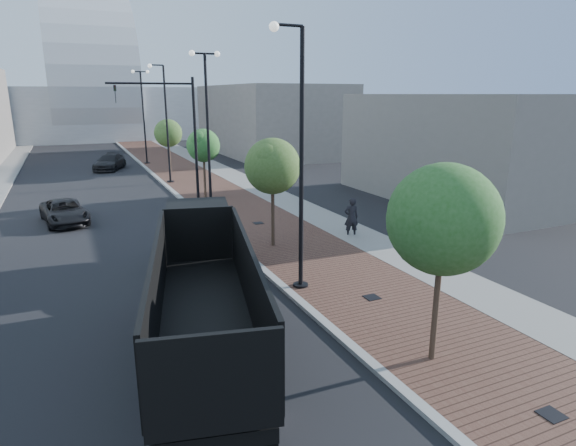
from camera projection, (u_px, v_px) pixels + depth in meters
name	position (u px, v px, depth m)	size (l,w,h in m)	color
sidewalk	(189.00, 170.00, 45.36)	(7.00, 140.00, 0.12)	#4C2D23
concrete_strip	(216.00, 168.00, 46.45)	(2.40, 140.00, 0.13)	slate
curb	(151.00, 172.00, 43.95)	(0.30, 140.00, 0.14)	gray
dump_truck	(201.00, 269.00, 16.01)	(5.25, 13.51, 3.27)	black
white_sedan	(184.00, 273.00, 17.37)	(1.56, 4.48, 1.48)	white
dark_car_mid	(64.00, 212.00, 26.88)	(2.12, 4.59, 1.28)	black
dark_car_far	(110.00, 162.00, 45.81)	(2.05, 5.03, 1.46)	black
pedestrian	(351.00, 218.00, 24.10)	(0.74, 0.48, 2.02)	black
streetlight_1	(299.00, 173.00, 16.70)	(1.44, 0.56, 9.21)	black
streetlight_2	(208.00, 134.00, 27.15)	(1.72, 0.56, 9.28)	black
streetlight_3	(166.00, 129.00, 37.77)	(1.44, 0.56, 9.21)	black
streetlight_4	(144.00, 116.00, 48.23)	(1.72, 0.56, 9.28)	black
traffic_mast	(180.00, 128.00, 29.38)	(5.09, 0.20, 8.00)	black
tree_0	(444.00, 219.00, 12.01)	(2.83, 2.83, 5.40)	#382619
tree_1	(273.00, 166.00, 21.70)	(2.56, 2.54, 5.13)	#382619
tree_2	(204.00, 146.00, 32.29)	(2.29, 2.23, 4.78)	#382619
tree_3	(169.00, 133.00, 42.84)	(2.49, 2.46, 4.86)	#382619
convention_center	(92.00, 100.00, 81.13)	(50.00, 30.00, 50.00)	#A0A5AA
commercial_block_ne	(270.00, 120.00, 58.14)	(12.00, 22.00, 8.00)	slate
commercial_block_e	(466.00, 147.00, 32.73)	(10.00, 16.00, 7.00)	#67625D
utility_cover_0	(552.00, 415.00, 10.65)	(0.50, 0.50, 0.02)	black
utility_cover_1	(372.00, 297.00, 16.80)	(0.50, 0.50, 0.02)	black
utility_cover_2	(258.00, 223.00, 26.46)	(0.50, 0.50, 0.02)	black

